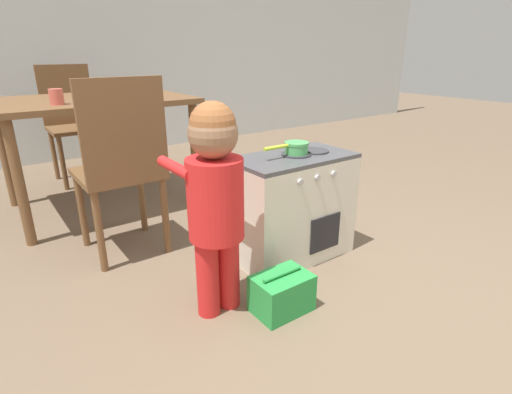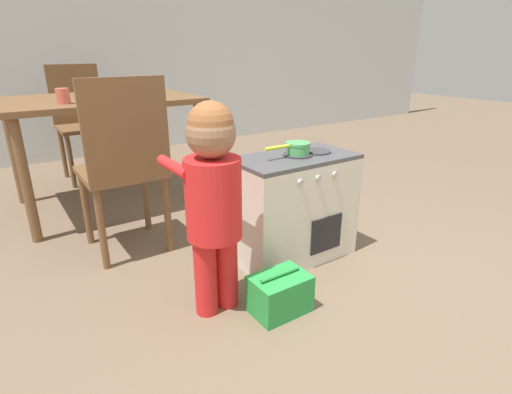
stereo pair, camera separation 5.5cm
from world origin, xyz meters
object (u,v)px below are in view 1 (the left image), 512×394
Objects in this scene: toy_basket at (282,293)px; cup_on_table at (56,97)px; dining_chair_near at (121,166)px; toy_pot at (296,147)px; dining_chair_far at (73,120)px; play_kitchen at (292,207)px; dining_table at (94,112)px; child_figure at (215,190)px.

cup_on_table is (-0.48, 1.44, 0.70)m from toy_basket.
dining_chair_near reaches higher than cup_on_table.
dining_chair_far reaches higher than toy_pot.
toy_basket is 2.71× the size of cup_on_table.
cup_on_table reaches higher than toy_pot.
play_kitchen is 6.98× the size of cup_on_table.
toy_basket is 2.47m from dining_chair_far.
dining_chair_far is (0.02, 0.76, -0.16)m from dining_table.
dining_chair_near reaches higher than child_figure.
dining_chair_far is (-0.01, 2.26, -0.04)m from child_figure.
play_kitchen is 0.52× the size of dining_table.
toy_pot is 1.08× the size of toy_basket.
toy_basket is 1.67m from cup_on_table.
cup_on_table is at bearing 108.55° from toy_basket.
toy_basket is at bearing 95.15° from dining_chair_far.
cup_on_table reaches higher than dining_table.
cup_on_table is at bearing 127.39° from play_kitchen.
play_kitchen is at bearing -52.61° from cup_on_table.
toy_basket is 0.20× the size of dining_table.
toy_pot is 2.93× the size of cup_on_table.
cup_on_table is (-0.28, 1.27, 0.25)m from child_figure.
dining_chair_near reaches higher than toy_basket.
child_figure reaches higher than play_kitchen.
play_kitchen is 0.70× the size of child_figure.
dining_chair_near is (-0.34, 0.86, 0.41)m from toy_basket.
dining_chair_far is (-0.22, 2.42, 0.41)m from toy_basket.
toy_pot is 0.22× the size of dining_table.
dining_chair_far is (-0.57, 2.08, 0.22)m from play_kitchen.
toy_basket is (-0.36, -0.35, -0.50)m from toy_pot.
dining_chair_near is 0.66m from cup_on_table.
toy_basket is at bearing -82.01° from dining_table.
play_kitchen is 0.66× the size of dining_chair_far.
dining_table is at bearing 114.19° from toy_pot.
play_kitchen is 2.16m from dining_chair_far.
dining_chair_near is (-0.69, 0.51, 0.22)m from play_kitchen.
dining_chair_far reaches higher than dining_table.
toy_pot is at bearing 3.11° from play_kitchen.
dining_table is (-0.59, 1.32, 0.06)m from toy_pot.
child_figure is 0.71m from dining_chair_near.
cup_on_table is (-0.26, -0.99, 0.29)m from dining_chair_far.
child_figure is at bearing -77.72° from cup_on_table.
toy_pot is 0.71m from toy_basket.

